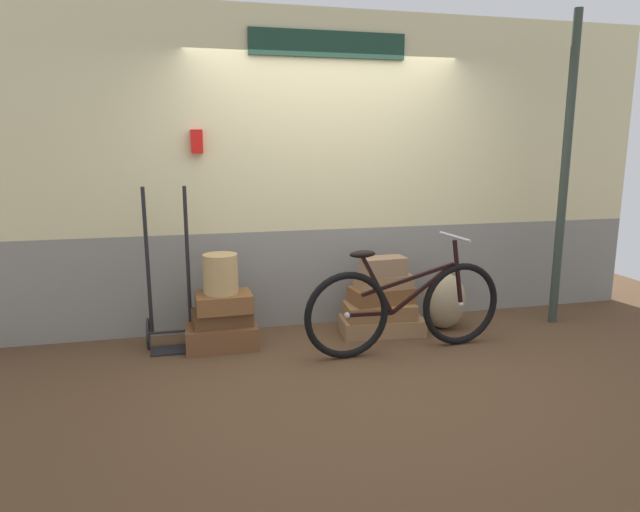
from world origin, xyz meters
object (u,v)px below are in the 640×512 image
suitcase_2 (224,302)px  luggage_trolley (170,309)px  suitcase_0 (221,335)px  wicker_basket (221,274)px  burlap_sack (444,301)px  suitcase_1 (222,317)px  suitcase_3 (382,326)px  bicycle (405,307)px  suitcase_4 (380,311)px  suitcase_6 (384,281)px  suitcase_5 (381,295)px  suitcase_7 (384,266)px

suitcase_2 → luggage_trolley: (-0.44, 0.12, -0.06)m
suitcase_0 → wicker_basket: bearing=-26.9°
suitcase_2 → burlap_sack: (2.04, 0.03, -0.14)m
suitcase_1 → suitcase_3: suitcase_1 is taller
bicycle → suitcase_4: bearing=97.5°
suitcase_4 → suitcase_6: (0.05, 0.04, 0.27)m
suitcase_6 → burlap_sack: size_ratio=0.92×
suitcase_4 → burlap_sack: 0.65m
suitcase_2 → suitcase_5: bearing=-0.1°
suitcase_0 → suitcase_1: size_ratio=1.21×
suitcase_1 → burlap_sack: (2.06, -0.01, 0.00)m
suitcase_0 → suitcase_4: size_ratio=0.95×
suitcase_3 → suitcase_4: (-0.03, -0.01, 0.14)m
suitcase_3 → luggage_trolley: bearing=-177.7°
suitcase_0 → suitcase_4: bearing=0.3°
suitcase_4 → suitcase_1: bearing=-176.4°
suitcase_6 → wicker_basket: bearing=179.8°
suitcase_0 → luggage_trolley: bearing=168.8°
suitcase_6 → luggage_trolley: bearing=176.7°
suitcase_5 → burlap_sack: size_ratio=1.07×
suitcase_7 → luggage_trolley: size_ratio=0.28×
suitcase_1 → suitcase_6: size_ratio=1.01×
suitcase_1 → wicker_basket: size_ratio=1.47×
suitcase_2 → wicker_basket: 0.24m
suitcase_6 → bicycle: bearing=-89.7°
suitcase_5 → wicker_basket: bearing=175.5°
suitcase_0 → suitcase_7: (1.46, -0.01, 0.53)m
wicker_basket → luggage_trolley: luggage_trolley is taller
suitcase_2 → bicycle: size_ratio=0.26×
suitcase_2 → suitcase_5: (1.42, 0.04, -0.04)m
wicker_basket → suitcase_0: bearing=152.2°
suitcase_1 → luggage_trolley: (-0.42, 0.08, 0.07)m
suitcase_2 → suitcase_7: bearing=-1.2°
suitcase_3 → bicycle: bearing=-80.6°
suitcase_1 → burlap_sack: burlap_sack is taller
suitcase_3 → bicycle: 0.55m
suitcase_0 → suitcase_6: 1.52m
suitcase_3 → suitcase_4: size_ratio=1.18×
suitcase_6 → bicycle: 0.50m
suitcase_2 → suitcase_7: 1.45m
suitcase_0 → bicycle: 1.58m
suitcase_7 → burlap_sack: bearing=-3.4°
suitcase_2 → suitcase_4: (1.40, 0.01, -0.18)m
suitcase_7 → luggage_trolley: (-1.87, 0.10, -0.29)m
suitcase_4 → bicycle: bearing=-78.0°
suitcase_0 → suitcase_7: size_ratio=1.51×
suitcase_4 → suitcase_5: 0.15m
wicker_basket → suitcase_3: bearing=-0.2°
suitcase_6 → burlap_sack: (0.60, -0.02, -0.23)m
suitcase_3 → bicycle: (0.03, -0.46, 0.30)m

